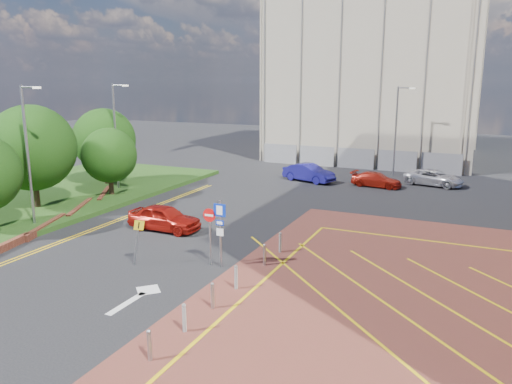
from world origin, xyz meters
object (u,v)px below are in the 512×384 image
Objects in this scene: tree_d at (104,140)px; warning_sign at (137,237)px; tree_b at (32,148)px; car_red_back at (376,180)px; car_silver_back at (434,178)px; car_blue_back at (309,173)px; car_red_left at (164,218)px; lamp_left_near at (28,150)px; lamp_back at (397,128)px; tree_c at (109,155)px; sign_cluster at (216,226)px; lamp_left_far at (116,132)px.

tree_d is 19.15m from warning_sign.
tree_b is 25.91m from car_red_back.
car_silver_back is at bearing 66.42° from warning_sign.
tree_b reaches higher than car_blue_back.
car_red_left is 0.92× the size of car_silver_back.
warning_sign is 27.35m from car_silver_back.
tree_b reaches higher than tree_d.
tree_b is 0.84× the size of lamp_left_near.
car_red_left is (11.24, -8.17, -3.13)m from tree_d.
lamp_back is at bearing 36.09° from tree_d.
tree_c is 16.65m from car_blue_back.
lamp_left_near reaches higher than car_red_back.
tree_c is 21.12m from car_red_back.
tree_d reaches higher than sign_cluster.
warning_sign is (13.41, -13.46, -2.44)m from tree_d.
car_silver_back is at bearing -42.18° from lamp_back.
lamp_back reaches higher than car_red_back.
lamp_left_far is 1.83× the size of car_red_left.
tree_b is 1.38× the size of tree_c.
car_red_back is (16.01, 20.13, -4.07)m from lamp_left_near.
lamp_left_far is at bearing 101.31° from lamp_left_near.
car_red_back is 0.87× the size of car_silver_back.
tree_b is at bearing -130.41° from lamp_back.
warning_sign is at bearing -104.14° from lamp_back.
car_blue_back is (3.11, 17.12, 0.02)m from car_red_left.
tree_b is 5.49m from tree_c.
tree_b is 2.11× the size of sign_cluster.
car_silver_back is (20.26, 22.59, -4.00)m from lamp_left_near.
car_red_left is at bearing 112.31° from warning_sign.
tree_c is 1.20× the size of car_red_back.
tree_b is 1.42× the size of car_silver_back.
tree_d reaches higher than car_red_left.
lamp_left_far is at bearing 125.85° from car_red_back.
tree_b is 0.84× the size of lamp_left_far.
lamp_left_near is at bearing -69.65° from tree_d.
tree_b is 1.46× the size of car_blue_back.
sign_cluster is at bearing 23.10° from warning_sign.
warning_sign is (11.33, -12.46, -3.23)m from lamp_left_far.
lamp_back reaches higher than tree_b.
lamp_left_far is 3.55× the size of warning_sign.
tree_d is at bearing 110.35° from lamp_left_near.
tree_c is 2.65m from lamp_left_far.
lamp_back is 1.73× the size of car_blue_back.
car_red_left is (-5.56, 3.85, -1.21)m from sign_cluster.
car_red_back is at bearing 29.35° from lamp_left_far.
lamp_left_far is at bearing 114.71° from tree_c.
lamp_left_near is 30.80m from lamp_back.
car_blue_back is at bearing 96.68° from sign_cluster.
tree_d is at bearing 139.41° from car_blue_back.
car_red_left is at bearing 157.56° from car_silver_back.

